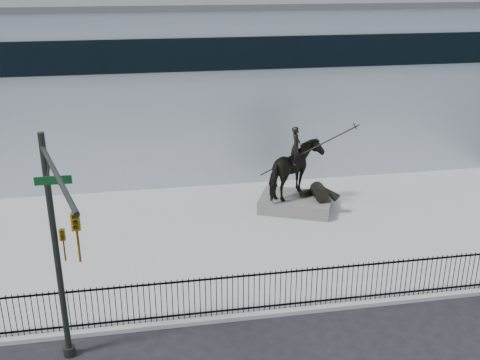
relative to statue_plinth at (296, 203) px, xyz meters
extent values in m
plane|color=black|center=(-2.55, -9.23, -0.46)|extent=(120.00, 120.00, 0.00)
cube|color=#9A9A97|center=(-2.55, -2.23, -0.39)|extent=(30.00, 12.00, 0.15)
cube|color=#B5BCC5|center=(-2.55, 10.77, 4.04)|extent=(44.00, 14.00, 9.00)
cube|color=black|center=(-2.55, -7.98, -0.16)|extent=(22.00, 0.05, 0.05)
cube|color=black|center=(-2.55, -7.98, 1.09)|extent=(22.00, 0.05, 0.05)
cube|color=black|center=(-2.55, -7.98, 0.44)|extent=(22.00, 0.03, 1.50)
cube|color=#52504A|center=(0.00, 0.00, 0.00)|extent=(3.96, 3.43, 0.62)
imported|color=black|center=(0.00, 0.00, 1.64)|extent=(3.12, 3.31, 2.65)
imported|color=black|center=(-0.10, 0.04, 2.85)|extent=(0.66, 0.77, 1.79)
cylinder|color=black|center=(0.33, -0.15, 2.58)|extent=(3.92, 1.78, 2.70)
cylinder|color=black|center=(-9.55, -9.03, -0.31)|extent=(0.36, 0.36, 0.30)
cylinder|color=black|center=(-9.55, -9.03, 3.04)|extent=(0.18, 0.18, 7.00)
cylinder|color=black|center=(-8.95, -11.16, 6.14)|extent=(1.47, 4.84, 0.12)
imported|color=#B07813|center=(-8.35, -13.28, 5.51)|extent=(0.18, 0.22, 1.10)
imported|color=#B07813|center=(-9.33, -9.03, 3.24)|extent=(0.16, 0.20, 1.00)
cube|color=#0C3F19|center=(-9.19, -10.23, 5.64)|extent=(0.90, 0.03, 0.22)
camera|label=1|loc=(-6.92, -23.68, 10.57)|focal=42.00mm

